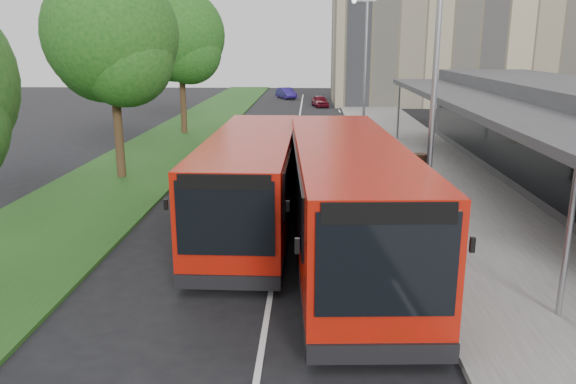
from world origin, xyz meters
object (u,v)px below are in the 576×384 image
Objects in this scene: lamp_post_near at (432,72)px; car_far at (286,93)px; bollard at (380,134)px; car_near at (320,101)px; tree_far at (180,42)px; litter_bin at (419,166)px; bus_second at (252,181)px; tree_mid at (112,44)px; bus_main at (347,200)px; lamp_post_far at (364,56)px.

lamp_post_near is 43.73m from car_far.
bollard is 0.28× the size of car_near.
tree_far is 10.16× the size of bollard.
tree_far is 18.01m from litter_bin.
bus_second is 42.40m from car_far.
bollard is (11.75, 8.65, -4.89)m from tree_mid.
tree_mid is 1.06× the size of lamp_post_near.
bus_second is (-2.70, 2.45, -0.12)m from bus_main.
lamp_post_far is at bearing 90.00° from lamp_post_near.
lamp_post_near is at bearing -32.36° from tree_mid.
lamp_post_far is 20.14m from bus_second.
car_far is at bearing 104.09° from lamp_post_far.
tree_mid reaches higher than lamp_post_near.
car_far is at bearing 97.67° from lamp_post_near.
tree_far is 11.20m from lamp_post_far.
lamp_post_near is 2.35× the size of car_far.
bus_main is 3.23× the size of car_far.
bus_main is 37.08m from car_near.
tree_mid is 13.20m from lamp_post_near.
car_near is at bearing 98.78° from bollard.
bus_second is at bearing -110.64° from bollard.
bus_second is at bearing 171.32° from lamp_post_near.
bollard is at bearing -99.73° from car_far.
tree_far is at bearing -175.13° from lamp_post_far.
bus_second is 8.70m from litter_bin.
bus_second is at bearing -104.58° from lamp_post_far.
bus_main is at bearing -112.13° from litter_bin.
bus_second is (6.12, -6.29, -4.01)m from tree_mid.
lamp_post_near is at bearing -92.27° from bollard.
lamp_post_far is 22.03m from bus_main.
bus_second is at bearing -111.84° from car_far.
car_near is at bearing 93.90° from lamp_post_near.
car_near is (-0.11, 37.07, -1.07)m from bus_main.
litter_bin is (3.47, 8.53, -0.92)m from bus_main.
car_far is (5.32, 36.09, -4.90)m from tree_mid.
lamp_post_far reaches higher than car_far.
bus_second is at bearing -135.40° from litter_bin.
bollard is (5.63, 14.94, -0.88)m from bus_second.
tree_mid is 13.20m from litter_bin.
car_near is (-3.04, 19.68, -0.07)m from bollard.
tree_mid reaches higher than bus_main.
car_near is (-3.58, 28.54, -0.15)m from litter_bin.
lamp_post_near is 35.71m from car_near.
tree_mid is 2.48× the size of car_far.
car_far is at bearing 100.87° from litter_bin.
tree_mid is at bearing 179.03° from litter_bin.
litter_bin is at bearing -86.53° from bollard.
lamp_post_near is at bearing 33.00° from bus_main.
bus_second reaches higher than litter_bin.
lamp_post_far reaches higher than litter_bin.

